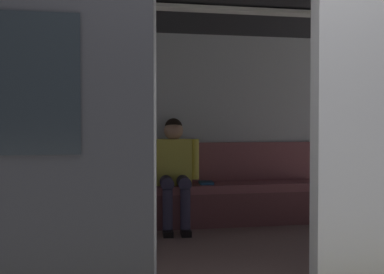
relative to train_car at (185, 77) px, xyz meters
The scene contains 6 objects.
train_car is the anchor object (origin of this frame).
bench_seat 1.63m from the train_car, 93.28° to the right, with size 3.39×0.44×0.46m.
person_seated 1.37m from the train_car, 93.90° to the right, with size 0.55×0.70×1.19m.
handbag 1.56m from the train_car, 76.78° to the right, with size 0.26×0.15×0.17m.
book 1.61m from the train_car, 111.19° to the right, with size 0.15×0.22×0.03m, color #26598C.
grab_pole_door 1.04m from the train_car, 66.64° to the left, with size 0.04×0.04×2.14m, color silver.
Camera 1 is at (0.81, 2.78, 1.12)m, focal length 45.46 mm.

